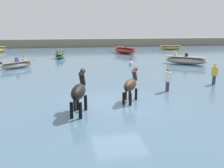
{
  "coord_description": "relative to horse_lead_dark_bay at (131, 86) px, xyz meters",
  "views": [
    {
      "loc": [
        -2.27,
        -10.9,
        3.84
      ],
      "look_at": [
        -0.04,
        1.85,
        0.84
      ],
      "focal_mm": 40.05,
      "sensor_mm": 36.0,
      "label": 1
    }
  ],
  "objects": [
    {
      "name": "person_spectator_far",
      "position": [
        5.97,
        2.68,
        -0.26
      ],
      "size": [
        0.34,
        0.38,
        1.63
      ],
      "color": "#383842",
      "rests_on": "ground"
    },
    {
      "name": "boat_near_starboard",
      "position": [
        -7.21,
        11.26,
        -0.5
      ],
      "size": [
        2.81,
        2.74,
        1.02
      ],
      "color": "#B2AD9E",
      "rests_on": "water_surface"
    },
    {
      "name": "horse_lead_dark_bay",
      "position": [
        0.0,
        0.0,
        0.0
      ],
      "size": [
        1.17,
        1.64,
        1.9
      ],
      "color": "#382319",
      "rests_on": "ground"
    },
    {
      "name": "ground_plane",
      "position": [
        -0.56,
        -0.17,
        -1.12
      ],
      "size": [
        120.0,
        120.0,
        0.0
      ],
      "primitive_type": "plane",
      "color": "#666051"
    },
    {
      "name": "horse_trailing_black",
      "position": [
        -2.47,
        -1.24,
        0.1
      ],
      "size": [
        0.87,
        1.91,
        2.08
      ],
      "color": "black",
      "rests_on": "ground"
    },
    {
      "name": "boat_distant_east",
      "position": [
        8.12,
        10.88,
        -0.42
      ],
      "size": [
        3.78,
        3.42,
        1.2
      ],
      "color": "#B2AD9E",
      "rests_on": "water_surface"
    },
    {
      "name": "person_onlooker_right",
      "position": [
        2.48,
        1.56,
        -0.26
      ],
      "size": [
        0.34,
        0.38,
        1.63
      ],
      "color": "#383842",
      "rests_on": "ground"
    },
    {
      "name": "boat_near_port",
      "position": [
        -3.73,
        17.57,
        -0.5
      ],
      "size": [
        1.34,
        2.95,
        1.01
      ],
      "color": "#337556",
      "rests_on": "water_surface"
    },
    {
      "name": "boat_far_offshore",
      "position": [
        12.71,
        25.3,
        -0.48
      ],
      "size": [
        3.48,
        1.52,
        0.75
      ],
      "color": "gold",
      "rests_on": "water_surface"
    },
    {
      "name": "far_shoreline",
      "position": [
        -0.56,
        33.21,
        -0.26
      ],
      "size": [
        80.0,
        2.4,
        1.72
      ],
      "primitive_type": "cube",
      "color": "gray",
      "rests_on": "ground"
    },
    {
      "name": "channel_buoy",
      "position": [
        2.79,
        11.07,
        -0.59
      ],
      "size": [
        0.37,
        0.37,
        0.85
      ],
      "color": "silver",
      "rests_on": "water_surface"
    },
    {
      "name": "boat_distant_west",
      "position": [
        4.59,
        21.38,
        -0.38
      ],
      "size": [
        3.09,
        3.95,
        1.28
      ],
      "color": "#BC382D",
      "rests_on": "water_surface"
    },
    {
      "name": "water_surface",
      "position": [
        -0.56,
        9.83,
        -0.95
      ],
      "size": [
        90.0,
        90.0,
        0.34
      ],
      "primitive_type": "cube",
      "color": "slate",
      "rests_on": "ground"
    }
  ]
}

